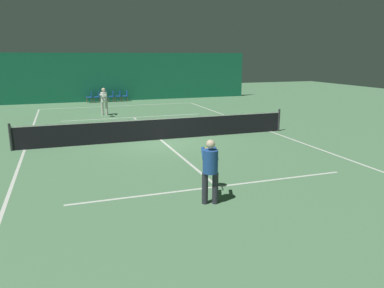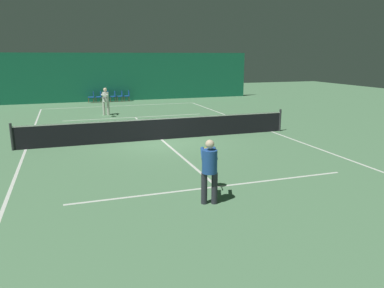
{
  "view_description": "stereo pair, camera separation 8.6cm",
  "coord_description": "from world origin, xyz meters",
  "px_view_note": "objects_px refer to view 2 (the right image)",
  "views": [
    {
      "loc": [
        -3.97,
        -15.59,
        3.61
      ],
      "look_at": [
        -0.26,
        -4.96,
        0.94
      ],
      "focal_mm": 35.0,
      "sensor_mm": 36.0,
      "label": 1
    },
    {
      "loc": [
        -3.88,
        -15.62,
        3.61
      ],
      "look_at": [
        -0.26,
        -4.96,
        0.94
      ],
      "focal_mm": 35.0,
      "sensor_mm": 36.0,
      "label": 2
    }
  ],
  "objects_px": {
    "courtside_chair_3": "(113,96)",
    "courtside_chair_5": "(127,95)",
    "player_far": "(106,99)",
    "courtside_chair_1": "(99,96)",
    "tennis_net": "(161,128)",
    "courtside_chair_4": "(120,95)",
    "courtside_chair_0": "(92,96)",
    "player_near": "(209,166)",
    "courtside_chair_2": "(106,96)"
  },
  "relations": [
    {
      "from": "courtside_chair_3",
      "to": "courtside_chair_5",
      "type": "relative_size",
      "value": 1.0
    },
    {
      "from": "player_far",
      "to": "courtside_chair_5",
      "type": "bearing_deg",
      "value": 171.8
    },
    {
      "from": "courtside_chair_3",
      "to": "courtside_chair_5",
      "type": "distance_m",
      "value": 1.11
    },
    {
      "from": "courtside_chair_1",
      "to": "tennis_net",
      "type": "bearing_deg",
      "value": 5.14
    },
    {
      "from": "tennis_net",
      "to": "courtside_chair_4",
      "type": "distance_m",
      "value": 14.66
    },
    {
      "from": "courtside_chair_0",
      "to": "player_near",
      "type": "bearing_deg",
      "value": 3.18
    },
    {
      "from": "courtside_chair_1",
      "to": "courtside_chair_4",
      "type": "relative_size",
      "value": 1.0
    },
    {
      "from": "player_near",
      "to": "courtside_chair_4",
      "type": "height_order",
      "value": "player_near"
    },
    {
      "from": "player_far",
      "to": "courtside_chair_2",
      "type": "bearing_deg",
      "value": -175.02
    },
    {
      "from": "courtside_chair_3",
      "to": "courtside_chair_1",
      "type": "bearing_deg",
      "value": -90.0
    },
    {
      "from": "tennis_net",
      "to": "courtside_chair_4",
      "type": "xyz_separation_m",
      "value": [
        0.34,
        14.65,
        -0.03
      ]
    },
    {
      "from": "player_far",
      "to": "courtside_chair_4",
      "type": "height_order",
      "value": "player_far"
    },
    {
      "from": "player_far",
      "to": "courtside_chair_3",
      "type": "relative_size",
      "value": 1.99
    },
    {
      "from": "tennis_net",
      "to": "player_near",
      "type": "xyz_separation_m",
      "value": [
        -0.65,
        -7.42,
        0.44
      ]
    },
    {
      "from": "courtside_chair_0",
      "to": "courtside_chair_1",
      "type": "distance_m",
      "value": 0.55
    },
    {
      "from": "player_near",
      "to": "courtside_chair_1",
      "type": "distance_m",
      "value": 22.09
    },
    {
      "from": "courtside_chair_0",
      "to": "courtside_chair_5",
      "type": "bearing_deg",
      "value": 90.0
    },
    {
      "from": "tennis_net",
      "to": "courtside_chair_5",
      "type": "relative_size",
      "value": 14.29
    },
    {
      "from": "courtside_chair_2",
      "to": "courtside_chair_4",
      "type": "distance_m",
      "value": 1.11
    },
    {
      "from": "player_far",
      "to": "courtside_chair_2",
      "type": "xyz_separation_m",
      "value": [
        0.76,
        6.82,
        -0.49
      ]
    },
    {
      "from": "courtside_chair_3",
      "to": "courtside_chair_4",
      "type": "height_order",
      "value": "same"
    },
    {
      "from": "tennis_net",
      "to": "player_far",
      "type": "xyz_separation_m",
      "value": [
        -1.53,
        7.83,
        0.47
      ]
    },
    {
      "from": "courtside_chair_0",
      "to": "courtside_chair_3",
      "type": "bearing_deg",
      "value": 90.0
    },
    {
      "from": "player_near",
      "to": "courtside_chair_3",
      "type": "height_order",
      "value": "player_near"
    },
    {
      "from": "courtside_chair_0",
      "to": "courtside_chair_3",
      "type": "xyz_separation_m",
      "value": [
        1.66,
        0.0,
        0.0
      ]
    },
    {
      "from": "tennis_net",
      "to": "courtside_chair_5",
      "type": "height_order",
      "value": "tennis_net"
    },
    {
      "from": "courtside_chair_0",
      "to": "courtside_chair_1",
      "type": "relative_size",
      "value": 1.0
    },
    {
      "from": "courtside_chair_0",
      "to": "courtside_chair_2",
      "type": "distance_m",
      "value": 1.11
    },
    {
      "from": "tennis_net",
      "to": "courtside_chair_1",
      "type": "relative_size",
      "value": 14.29
    },
    {
      "from": "player_near",
      "to": "courtside_chair_2",
      "type": "relative_size",
      "value": 1.95
    },
    {
      "from": "player_near",
      "to": "courtside_chair_1",
      "type": "bearing_deg",
      "value": 18.68
    },
    {
      "from": "courtside_chair_1",
      "to": "courtside_chair_3",
      "type": "height_order",
      "value": "same"
    },
    {
      "from": "courtside_chair_5",
      "to": "courtside_chair_1",
      "type": "bearing_deg",
      "value": -90.0
    },
    {
      "from": "player_near",
      "to": "courtside_chair_3",
      "type": "xyz_separation_m",
      "value": [
        0.43,
        22.08,
        -0.47
      ]
    },
    {
      "from": "player_far",
      "to": "tennis_net",
      "type": "bearing_deg",
      "value": 22.39
    },
    {
      "from": "courtside_chair_5",
      "to": "player_far",
      "type": "bearing_deg",
      "value": -19.55
    },
    {
      "from": "courtside_chair_2",
      "to": "courtside_chair_3",
      "type": "height_order",
      "value": "same"
    },
    {
      "from": "courtside_chair_1",
      "to": "courtside_chair_2",
      "type": "relative_size",
      "value": 1.0
    },
    {
      "from": "player_far",
      "to": "courtside_chair_5",
      "type": "relative_size",
      "value": 1.99
    },
    {
      "from": "courtside_chair_0",
      "to": "courtside_chair_4",
      "type": "height_order",
      "value": "same"
    },
    {
      "from": "player_near",
      "to": "player_far",
      "type": "xyz_separation_m",
      "value": [
        -0.88,
        15.25,
        0.02
      ]
    },
    {
      "from": "courtside_chair_5",
      "to": "player_near",
      "type": "bearing_deg",
      "value": -3.99
    },
    {
      "from": "courtside_chair_1",
      "to": "player_far",
      "type": "bearing_deg",
      "value": -1.75
    },
    {
      "from": "player_far",
      "to": "courtside_chair_2",
      "type": "distance_m",
      "value": 6.88
    },
    {
      "from": "player_far",
      "to": "courtside_chair_3",
      "type": "bearing_deg",
      "value": -179.57
    },
    {
      "from": "courtside_chair_1",
      "to": "courtside_chair_0",
      "type": "bearing_deg",
      "value": -90.0
    },
    {
      "from": "player_far",
      "to": "courtside_chair_1",
      "type": "distance_m",
      "value": 6.84
    },
    {
      "from": "courtside_chair_1",
      "to": "courtside_chair_3",
      "type": "bearing_deg",
      "value": 90.0
    },
    {
      "from": "courtside_chair_0",
      "to": "courtside_chair_4",
      "type": "distance_m",
      "value": 2.21
    },
    {
      "from": "courtside_chair_2",
      "to": "courtside_chair_3",
      "type": "xyz_separation_m",
      "value": [
        0.55,
        0.0,
        0.0
      ]
    }
  ]
}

